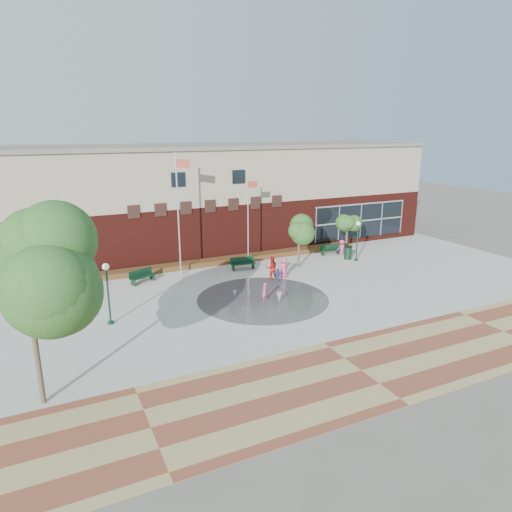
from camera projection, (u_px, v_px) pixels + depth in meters
name	position (u px, v px, depth m)	size (l,w,h in m)	color
ground	(285.00, 315.00, 26.62)	(120.00, 120.00, 0.00)	#666056
plaza_concrete	(256.00, 294.00, 30.09)	(46.00, 18.00, 0.01)	#A8A8A0
paver_band	(361.00, 371.00, 20.53)	(46.00, 6.00, 0.01)	brown
splash_pad	(263.00, 299.00, 29.22)	(8.40, 8.40, 0.01)	#383A3D
library_building	(191.00, 197.00, 40.56)	(44.40, 10.40, 9.20)	#49140F
flower_bed	(215.00, 264.00, 36.70)	(26.00, 1.20, 0.40)	maroon
flagpole_left	(179.00, 209.00, 32.62)	(0.97, 0.49, 8.97)	silver
flagpole_right	(249.00, 216.00, 35.51)	(0.87, 0.14, 7.03)	silver
lamp_left	(108.00, 287.00, 24.86)	(0.37, 0.37, 3.54)	#11331F
lamp_right	(357.00, 236.00, 37.10)	(0.35, 0.35, 3.31)	#11331F
bench_left	(143.00, 279.00, 32.13)	(1.97, 1.26, 0.97)	#11331F
bench_mid	(243.00, 266.00, 35.21)	(1.98, 0.74, 0.97)	#11331F
bench_right	(330.00, 252.00, 39.32)	(1.79, 0.72, 0.87)	#11331F
trash_can	(348.00, 253.00, 37.95)	(0.66, 0.66, 1.09)	#11331F
tree_big_left	(25.00, 270.00, 16.63)	(4.84, 4.84, 7.73)	#453828
tree_mid	(299.00, 229.00, 35.10)	(2.51, 2.51, 4.24)	#453828
tree_small_right	(347.00, 223.00, 39.98)	(2.04, 2.04, 3.49)	#453828
water_jet_a	(279.00, 303.00, 28.55)	(0.34, 0.34, 0.67)	white
water_jet_b	(235.00, 298.00, 29.40)	(0.21, 0.21, 0.47)	white
child_splash	(265.00, 292.00, 28.68)	(0.44, 0.29, 1.20)	#C34973
adult_red	(272.00, 268.00, 32.73)	(0.84, 0.66, 1.74)	#B51914
adult_pink	(284.00, 268.00, 33.25)	(0.72, 0.47, 1.47)	#EF4678
child_blue	(278.00, 275.00, 32.37)	(0.58, 0.24, 0.99)	#203CAE
person_bench	(342.00, 248.00, 38.98)	(0.90, 0.52, 1.39)	#D93E95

